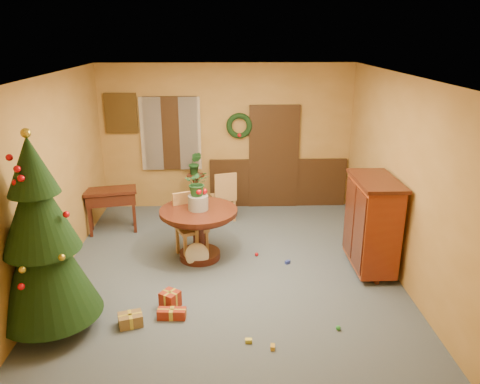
{
  "coord_description": "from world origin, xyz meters",
  "views": [
    {
      "loc": [
        -0.02,
        -6.44,
        3.46
      ],
      "look_at": [
        0.19,
        0.4,
        1.1
      ],
      "focal_mm": 35.0,
      "sensor_mm": 36.0,
      "label": 1
    }
  ],
  "objects_px": {
    "christmas_tree": "(42,240)",
    "sideboard": "(372,222)",
    "chair_near": "(189,222)",
    "dining_table": "(199,224)",
    "writing_desk": "(111,200)"
  },
  "relations": [
    {
      "from": "christmas_tree",
      "to": "writing_desk",
      "type": "distance_m",
      "value": 3.01
    },
    {
      "from": "dining_table",
      "to": "sideboard",
      "type": "xyz_separation_m",
      "value": [
        2.61,
        -0.44,
        0.19
      ]
    },
    {
      "from": "chair_near",
      "to": "sideboard",
      "type": "xyz_separation_m",
      "value": [
        2.77,
        -0.61,
        0.22
      ]
    },
    {
      "from": "dining_table",
      "to": "sideboard",
      "type": "bearing_deg",
      "value": -9.68
    },
    {
      "from": "sideboard",
      "to": "christmas_tree",
      "type": "bearing_deg",
      "value": -162.17
    },
    {
      "from": "writing_desk",
      "to": "christmas_tree",
      "type": "bearing_deg",
      "value": -91.29
    },
    {
      "from": "dining_table",
      "to": "christmas_tree",
      "type": "distance_m",
      "value": 2.56
    },
    {
      "from": "dining_table",
      "to": "christmas_tree",
      "type": "xyz_separation_m",
      "value": [
        -1.69,
        -1.83,
        0.6
      ]
    },
    {
      "from": "dining_table",
      "to": "chair_near",
      "type": "xyz_separation_m",
      "value": [
        -0.16,
        0.16,
        -0.03
      ]
    },
    {
      "from": "chair_near",
      "to": "dining_table",
      "type": "bearing_deg",
      "value": -45.68
    },
    {
      "from": "dining_table",
      "to": "christmas_tree",
      "type": "relative_size",
      "value": 0.49
    },
    {
      "from": "chair_near",
      "to": "sideboard",
      "type": "height_order",
      "value": "sideboard"
    },
    {
      "from": "writing_desk",
      "to": "sideboard",
      "type": "relative_size",
      "value": 0.68
    },
    {
      "from": "christmas_tree",
      "to": "sideboard",
      "type": "relative_size",
      "value": 1.72
    },
    {
      "from": "christmas_tree",
      "to": "sideboard",
      "type": "distance_m",
      "value": 4.54
    }
  ]
}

